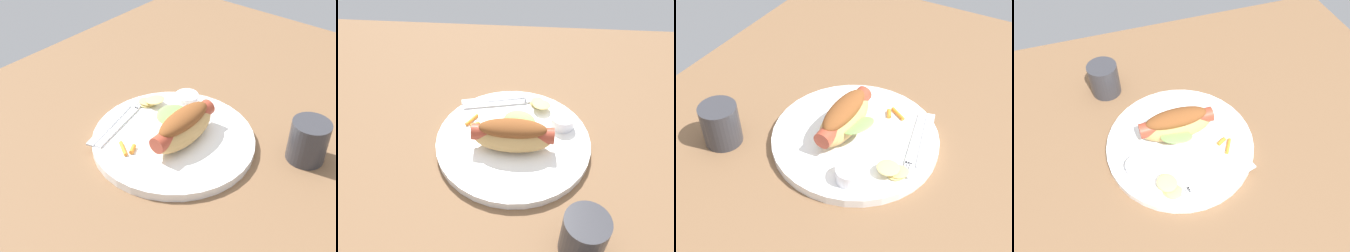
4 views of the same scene
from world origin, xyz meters
TOP-DOWN VIEW (x-y plane):
  - ground_plane at (0.00, 0.00)cm, footprint 120.00×90.00cm
  - plate at (-3.25, -2.79)cm, footprint 29.04×29.04cm
  - hot_dog at (-3.23, -4.92)cm, footprint 14.64×9.23cm
  - sauce_ramekin at (6.09, 1.37)cm, footprint 4.47×4.47cm
  - fork at (-6.45, 6.91)cm, footprint 16.28×4.67cm
  - knife at (-8.07, 8.40)cm, footprint 13.67×4.76cm
  - chips_pile at (1.61, 6.89)cm, footprint 5.43×6.20cm
  - carrot_garnish at (-11.39, 1.01)cm, footprint 3.10×3.37cm
  - drinking_cup at (7.93, -22.94)cm, footprint 6.52×6.52cm

SIDE VIEW (x-z plane):
  - ground_plane at x=0.00cm, z-range -1.80..0.00cm
  - plate at x=-3.25cm, z-range 0.00..1.60cm
  - knife at x=-8.07cm, z-range 1.60..1.96cm
  - fork at x=-6.45cm, z-range 1.60..2.00cm
  - carrot_garnish at x=-11.39cm, z-range 1.56..2.38cm
  - chips_pile at x=1.61cm, z-range 1.46..3.29cm
  - sauce_ramekin at x=6.09cm, z-range 1.60..3.99cm
  - drinking_cup at x=7.93cm, z-range 0.00..7.52cm
  - hot_dog at x=-3.23cm, z-range 1.69..7.90cm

